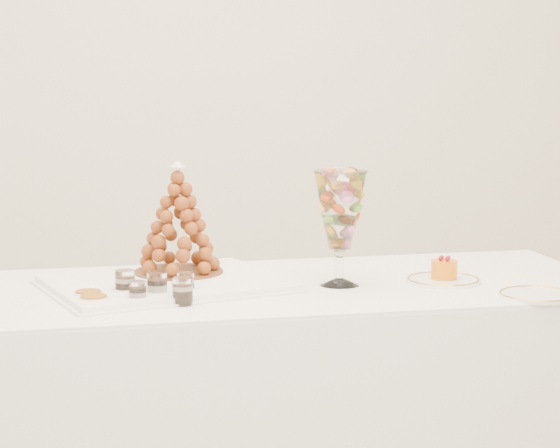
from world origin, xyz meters
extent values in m
cube|color=white|center=(0.00, 2.00, 1.40)|extent=(4.50, 0.04, 2.80)
cube|color=white|center=(0.00, -2.00, 1.40)|extent=(4.50, 0.04, 2.80)
cube|color=white|center=(0.08, 0.10, 0.38)|extent=(2.07, 0.91, 0.76)
cube|color=white|center=(0.08, 0.10, 0.77)|extent=(2.06, 0.91, 0.01)
cube|color=white|center=(-0.24, 0.13, 0.78)|extent=(0.78, 0.67, 0.02)
cylinder|color=white|center=(0.28, 0.07, 0.78)|extent=(0.12, 0.12, 0.02)
cylinder|color=white|center=(0.28, 0.07, 0.83)|extent=(0.03, 0.03, 0.08)
sphere|color=white|center=(0.28, 0.07, 0.88)|extent=(0.04, 0.04, 0.04)
cylinder|color=white|center=(0.59, 0.06, 0.78)|extent=(0.22, 0.22, 0.01)
cylinder|color=white|center=(0.79, -0.18, 0.78)|extent=(0.22, 0.22, 0.01)
cylinder|color=white|center=(-0.36, 0.02, 0.81)|extent=(0.07, 0.07, 0.08)
cylinder|color=white|center=(-0.27, -0.03, 0.81)|extent=(0.07, 0.07, 0.08)
cylinder|color=white|center=(-0.19, 0.01, 0.81)|extent=(0.05, 0.05, 0.07)
cylinder|color=white|center=(-0.33, -0.09, 0.81)|extent=(0.05, 0.05, 0.07)
cylinder|color=white|center=(-0.21, -0.12, 0.81)|extent=(0.06, 0.06, 0.08)
cylinder|color=white|center=(-0.46, -0.02, 0.79)|extent=(0.08, 0.08, 0.02)
cylinder|color=white|center=(-0.45, -0.09, 0.79)|extent=(0.08, 0.08, 0.03)
cylinder|color=brown|center=(-0.19, 0.24, 0.80)|extent=(0.27, 0.27, 0.01)
cone|color=brown|center=(-0.19, 0.24, 0.96)|extent=(0.24, 0.24, 0.33)
sphere|color=white|center=(-0.19, 0.24, 1.12)|extent=(0.03, 0.03, 0.03)
cylinder|color=orange|center=(0.60, 0.07, 0.81)|extent=(0.08, 0.08, 0.06)
sphere|color=maroon|center=(0.61, 0.07, 0.85)|extent=(0.01, 0.01, 0.01)
sphere|color=maroon|center=(0.59, 0.08, 0.85)|extent=(0.01, 0.01, 0.01)
sphere|color=maroon|center=(0.58, 0.06, 0.85)|extent=(0.01, 0.01, 0.01)
sphere|color=maroon|center=(0.60, 0.05, 0.85)|extent=(0.01, 0.01, 0.01)
camera|label=1|loc=(-0.42, -3.05, 1.44)|focal=70.00mm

